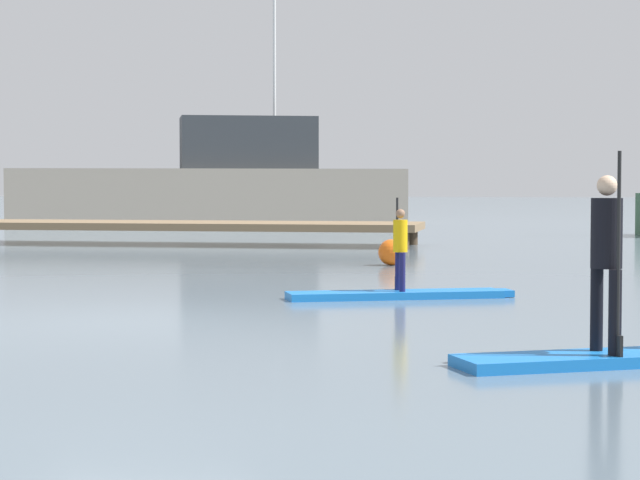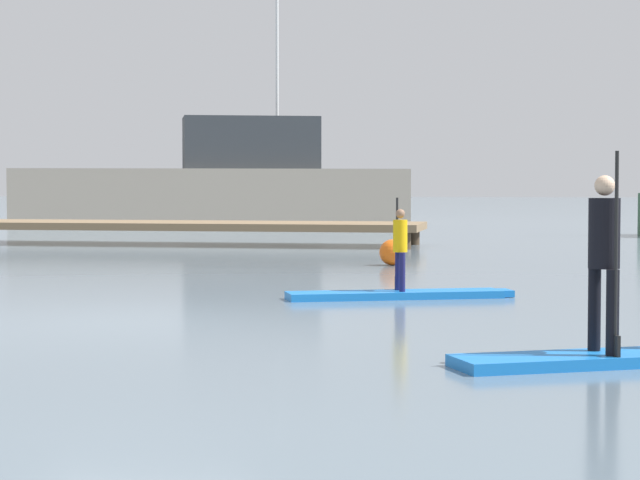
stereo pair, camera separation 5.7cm
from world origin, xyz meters
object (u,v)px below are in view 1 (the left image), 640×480
object	(u,v)px
paddleboard_far	(637,357)
fishing_boat_white_large	(216,186)
paddleboard_near	(400,295)
paddler_adult	(607,251)
mooring_buoy_near	(391,252)
paddler_child_solo	(400,245)

from	to	relation	value
paddleboard_far	fishing_boat_white_large	world-z (taller)	fishing_boat_white_large
paddleboard_near	paddleboard_far	size ratio (longest dim) A/B	0.96
fishing_boat_white_large	paddler_adult	bearing A→B (deg)	-69.92
fishing_boat_white_large	mooring_buoy_near	world-z (taller)	fishing_boat_white_large
paddleboard_far	mooring_buoy_near	size ratio (longest dim) A/B	6.44
mooring_buoy_near	fishing_boat_white_large	bearing A→B (deg)	112.55
fishing_boat_white_large	paddleboard_far	bearing A→B (deg)	-69.45
paddler_child_solo	paddler_adult	bearing A→B (deg)	-67.04
paddleboard_far	fishing_boat_white_large	bearing A→B (deg)	110.55
paddleboard_near	paddler_child_solo	world-z (taller)	paddler_child_solo
paddleboard_near	paddler_child_solo	bearing A→B (deg)	117.43
paddler_child_solo	mooring_buoy_near	bearing A→B (deg)	97.78
paddleboard_far	fishing_boat_white_large	distance (m)	37.56
paddler_adult	paddleboard_near	bearing A→B (deg)	112.95
paddleboard_far	paddler_adult	size ratio (longest dim) A/B	1.85
paddleboard_near	fishing_boat_white_large	xyz separation A→B (m)	(-10.51, 29.63, 1.38)
paddler_child_solo	mooring_buoy_near	xyz separation A→B (m)	(-0.88, 6.46, -0.47)
paddleboard_far	mooring_buoy_near	bearing A→B (deg)	106.53
paddleboard_far	paddler_child_solo	bearing A→B (deg)	115.82
paddleboard_far	fishing_boat_white_large	xyz separation A→B (m)	(-13.17, 35.14, 1.38)
paddleboard_near	paddler_adult	world-z (taller)	paddler_adult
paddler_child_solo	paddler_adult	size ratio (longest dim) A/B	0.73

